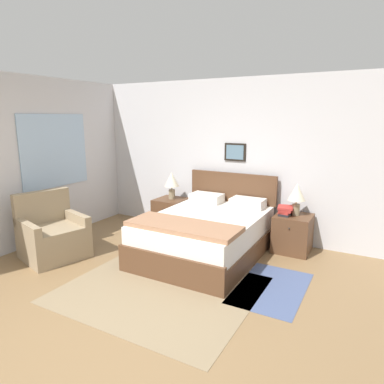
{
  "coord_description": "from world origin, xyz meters",
  "views": [
    {
      "loc": [
        2.13,
        -2.04,
        1.98
      ],
      "look_at": [
        0.01,
        1.79,
        1.02
      ],
      "focal_mm": 32.0,
      "sensor_mm": 36.0,
      "label": 1
    }
  ],
  "objects_px": {
    "nightstand_by_door": "(293,233)",
    "table_lamp_near_window": "(172,181)",
    "armchair": "(53,236)",
    "nightstand_near_window": "(171,214)",
    "table_lamp_by_door": "(297,194)",
    "bed": "(206,234)"
  },
  "relations": [
    {
      "from": "nightstand_near_window",
      "to": "table_lamp_by_door",
      "type": "height_order",
      "value": "table_lamp_by_door"
    },
    {
      "from": "table_lamp_near_window",
      "to": "armchair",
      "type": "bearing_deg",
      "value": -113.63
    },
    {
      "from": "bed",
      "to": "nightstand_by_door",
      "type": "height_order",
      "value": "bed"
    },
    {
      "from": "table_lamp_by_door",
      "to": "nightstand_by_door",
      "type": "bearing_deg",
      "value": -127.66
    },
    {
      "from": "nightstand_by_door",
      "to": "nightstand_near_window",
      "type": "bearing_deg",
      "value": 180.0
    },
    {
      "from": "armchair",
      "to": "nightstand_near_window",
      "type": "height_order",
      "value": "armchair"
    },
    {
      "from": "nightstand_near_window",
      "to": "nightstand_by_door",
      "type": "xyz_separation_m",
      "value": [
        2.15,
        0.0,
        0.0
      ]
    },
    {
      "from": "nightstand_near_window",
      "to": "table_lamp_near_window",
      "type": "distance_m",
      "value": 0.6
    },
    {
      "from": "armchair",
      "to": "nightstand_near_window",
      "type": "distance_m",
      "value": 2.05
    },
    {
      "from": "nightstand_by_door",
      "to": "table_lamp_by_door",
      "type": "bearing_deg",
      "value": 52.34
    },
    {
      "from": "nightstand_by_door",
      "to": "table_lamp_by_door",
      "type": "relative_size",
      "value": 1.16
    },
    {
      "from": "bed",
      "to": "table_lamp_by_door",
      "type": "xyz_separation_m",
      "value": [
        1.09,
        0.77,
        0.56
      ]
    },
    {
      "from": "armchair",
      "to": "nightstand_by_door",
      "type": "xyz_separation_m",
      "value": [
        2.97,
        1.88,
        -0.03
      ]
    },
    {
      "from": "armchair",
      "to": "table_lamp_by_door",
      "type": "relative_size",
      "value": 2.02
    },
    {
      "from": "armchair",
      "to": "table_lamp_near_window",
      "type": "height_order",
      "value": "table_lamp_near_window"
    },
    {
      "from": "bed",
      "to": "table_lamp_near_window",
      "type": "relative_size",
      "value": 4.25
    },
    {
      "from": "table_lamp_near_window",
      "to": "nightstand_near_window",
      "type": "bearing_deg",
      "value": -107.55
    },
    {
      "from": "table_lamp_by_door",
      "to": "nightstand_near_window",
      "type": "bearing_deg",
      "value": -179.39
    },
    {
      "from": "table_lamp_near_window",
      "to": "table_lamp_by_door",
      "type": "bearing_deg",
      "value": 0.0
    },
    {
      "from": "nightstand_by_door",
      "to": "table_lamp_near_window",
      "type": "bearing_deg",
      "value": 179.38
    },
    {
      "from": "table_lamp_by_door",
      "to": "table_lamp_near_window",
      "type": "bearing_deg",
      "value": 180.0
    },
    {
      "from": "table_lamp_near_window",
      "to": "bed",
      "type": "bearing_deg",
      "value": -35.94
    }
  ]
}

